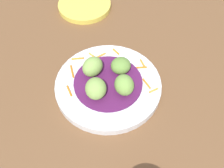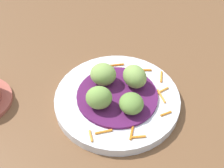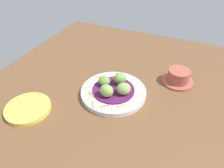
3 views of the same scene
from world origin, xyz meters
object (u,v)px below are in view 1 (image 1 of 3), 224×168
guac_scoop_left (93,67)px  guac_scoop_back (119,65)px  main_plate (108,86)px  guac_scoop_right (124,85)px  side_plate_small (85,5)px  guac_scoop_center (96,88)px

guac_scoop_left → guac_scoop_back: size_ratio=1.10×
main_plate → guac_scoop_right: 5.54cm
guac_scoop_left → side_plate_small: size_ratio=0.33×
main_plate → guac_scoop_right: (0.77, 4.13, 3.61)cm
guac_scoop_back → side_plate_small: guac_scoop_back is taller
guac_scoop_back → guac_scoop_center: bearing=-10.5°
guac_scoop_left → guac_scoop_right: size_ratio=1.05×
guac_scoop_left → guac_scoop_center: size_ratio=1.00×
main_plate → guac_scoop_back: size_ratio=5.24×
guac_scoop_left → guac_scoop_back: 5.97cm
guac_scoop_center → guac_scoop_back: guac_scoop_center is taller
guac_scoop_left → side_plate_small: bearing=-146.5°
guac_scoop_left → guac_scoop_center: bearing=34.5°
guac_scoop_center → guac_scoop_back: size_ratio=1.10×
main_plate → guac_scoop_left: 5.56cm
side_plate_small → guac_scoop_center: bearing=33.7°
main_plate → guac_scoop_back: 5.23cm
guac_scoop_right → guac_scoop_back: guac_scoop_right is taller
main_plate → guac_scoop_center: bearing=-10.5°
main_plate → guac_scoop_left: guac_scoop_left is taller
side_plate_small → guac_scoop_right: bearing=44.1°
side_plate_small → guac_scoop_back: bearing=46.1°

